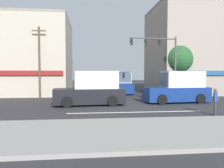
# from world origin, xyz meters

# --- Properties ---
(ground_plane) EXTENTS (120.00, 120.00, 0.00)m
(ground_plane) POSITION_xyz_m (0.00, 0.00, 0.00)
(ground_plane) COLOR #2B2B2D
(lane_marking_stripe) EXTENTS (9.00, 0.24, 0.01)m
(lane_marking_stripe) POSITION_xyz_m (0.00, -3.50, 0.00)
(lane_marking_stripe) COLOR silver
(lane_marking_stripe) RESTS_ON ground
(sidewalk_curb) EXTENTS (40.00, 5.00, 0.16)m
(sidewalk_curb) POSITION_xyz_m (0.00, -8.50, 0.08)
(sidewalk_curb) COLOR gray
(sidewalk_curb) RESTS_ON ground
(building_left_block) EXTENTS (10.16, 10.16, 9.24)m
(building_left_block) POSITION_xyz_m (-10.56, 10.95, 4.62)
(building_left_block) COLOR #B7AD99
(building_left_block) RESTS_ON ground
(building_right_corner) EXTENTS (13.14, 9.79, 11.13)m
(building_right_corner) POSITION_xyz_m (11.87, 9.87, 5.56)
(building_right_corner) COLOR gray
(building_right_corner) RESTS_ON ground
(street_tree) EXTENTS (3.16, 3.16, 5.69)m
(street_tree) POSITION_xyz_m (6.81, 5.71, 4.09)
(street_tree) COLOR #4C3823
(street_tree) RESTS_ON ground
(utility_pole_near_left) EXTENTS (1.40, 0.22, 7.28)m
(utility_pole_near_left) POSITION_xyz_m (-8.06, 5.44, 3.79)
(utility_pole_near_left) COLOR brown
(utility_pole_near_left) RESTS_ON ground
(traffic_light_mast) EXTENTS (4.87, 0.68, 6.20)m
(traffic_light_mast) POSITION_xyz_m (4.26, 3.33, 4.30)
(traffic_light_mast) COLOR #47474C
(traffic_light_mast) RESTS_ON ground
(box_truck_approaching_near) EXTENTS (5.74, 2.58, 2.75)m
(box_truck_approaching_near) POSITION_xyz_m (-2.83, 0.07, 1.25)
(box_truck_approaching_near) COLOR black
(box_truck_approaching_near) RESTS_ON ground
(box_truck_crossing_rightbound) EXTENTS (5.73, 2.54, 2.75)m
(box_truck_crossing_rightbound) POSITION_xyz_m (4.79, 0.82, 1.25)
(box_truck_crossing_rightbound) COLOR navy
(box_truck_crossing_rightbound) RESTS_ON ground
(box_truck_crossing_leftbound) EXTENTS (2.38, 5.66, 2.75)m
(box_truck_crossing_leftbound) POSITION_xyz_m (1.28, 10.15, 1.25)
(box_truck_crossing_leftbound) COLOR navy
(box_truck_crossing_leftbound) RESTS_ON ground
(pedestrian_foreground_with_bag) EXTENTS (0.56, 0.61, 1.67)m
(pedestrian_foreground_with_bag) POSITION_xyz_m (4.62, -5.09, 0.95)
(pedestrian_foreground_with_bag) COLOR #333338
(pedestrian_foreground_with_bag) RESTS_ON ground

